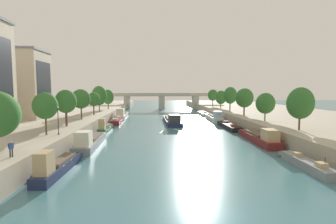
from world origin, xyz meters
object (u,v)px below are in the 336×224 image
object	(u,v)px
moored_boat_right_downstream	(306,163)
moored_boat_right_near	(214,117)
tree_left_far	(66,102)
tree_left_by_lamp	(81,99)
moored_boat_left_midway	(117,121)
tree_left_end_of_row	(99,96)
moored_boat_right_far	(229,126)
tree_right_far	(300,103)
tree_right_third	(213,95)
moored_boat_right_lone	(203,113)
bridge_far	(162,99)
tree_right_second	(265,103)
moored_boat_left_lone	(105,127)
moored_boat_left_upstream	(122,114)
barge_midriver	(172,120)
moored_boat_right_gap_after	(259,137)
lamppost_left_bank	(58,119)
tree_right_by_lamp	(230,95)
tree_left_nearest	(108,97)
tree_right_distant	(221,97)
moored_boat_left_near	(90,141)
tree_left_midway	(45,106)
tree_left_past_mid	(94,99)
moored_boat_left_second	(57,166)
tree_right_midway	(244,98)
person_on_quay	(11,148)

from	to	relation	value
moored_boat_right_downstream	moored_boat_right_near	distance (m)	46.03
tree_left_far	tree_left_by_lamp	size ratio (longest dim) A/B	0.98
moored_boat_left_midway	tree_left_end_of_row	distance (m)	12.20
moored_boat_right_downstream	tree_left_by_lamp	size ratio (longest dim) A/B	1.54
moored_boat_right_far	moored_boat_right_near	bearing A→B (deg)	89.81
tree_right_far	tree_right_third	xyz separation A→B (m)	(0.01, 61.40, 0.01)
moored_boat_right_lone	bridge_far	xyz separation A→B (m)	(-14.22, 29.86, 4.23)
tree_right_second	moored_boat_left_lone	bearing A→B (deg)	173.55
moored_boat_left_upstream	tree_right_far	bearing A→B (deg)	-53.04
barge_midriver	moored_boat_right_gap_after	distance (m)	29.90
lamppost_left_bank	tree_right_by_lamp	bearing A→B (deg)	46.28
moored_boat_left_upstream	tree_left_nearest	world-z (taller)	tree_left_nearest
tree_left_by_lamp	moored_boat_right_downstream	bearing A→B (deg)	-40.71
moored_boat_left_upstream	tree_left_nearest	bearing A→B (deg)	155.31
moored_boat_right_lone	tree_right_distant	distance (m)	8.67
tree_right_far	lamppost_left_bank	distance (m)	38.02
tree_left_far	tree_right_distant	size ratio (longest dim) A/B	1.04
moored_boat_left_near	tree_left_far	distance (m)	10.14
tree_right_distant	bridge_far	distance (m)	37.96
moored_boat_left_lone	tree_right_by_lamp	xyz separation A→B (m)	(34.37, 21.13, 6.53)
tree_left_midway	tree_left_past_mid	distance (m)	29.68
moored_boat_left_second	tree_right_second	bearing A→B (deg)	35.81
tree_left_end_of_row	tree_right_midway	size ratio (longest dim) A/B	1.11
tree_left_by_lamp	tree_right_midway	distance (m)	39.94
moored_boat_left_upstream	moored_boat_right_downstream	distance (m)	64.32
moored_boat_left_second	tree_left_end_of_row	size ratio (longest dim) A/B	1.44
moored_boat_right_downstream	bridge_far	bearing A→B (deg)	98.55
moored_boat_left_lone	moored_boat_left_midway	size ratio (longest dim) A/B	0.85
moored_boat_right_downstream	moored_boat_right_lone	distance (m)	63.42
moored_boat_right_near	tree_right_by_lamp	xyz separation A→B (m)	(5.65, 3.04, 6.46)
moored_boat_right_downstream	tree_right_by_lamp	xyz separation A→B (m)	(5.78, 49.06, 6.90)
moored_boat_right_near	tree_right_midway	bearing A→B (deg)	-62.71
tree_left_midway	bridge_far	bearing A→B (deg)	76.84
tree_left_by_lamp	bridge_far	world-z (taller)	tree_left_by_lamp
moored_boat_left_midway	tree_right_far	world-z (taller)	tree_right_far
moored_boat_right_gap_after	tree_right_far	world-z (taller)	tree_right_far
moored_boat_left_lone	bridge_far	distance (m)	67.06
tree_left_far	bridge_far	distance (m)	77.18
tree_right_far	moored_boat_left_upstream	bearing A→B (deg)	126.96
tree_left_nearest	bridge_far	distance (m)	38.65
moored_boat_right_far	moored_boat_right_lone	size ratio (longest dim) A/B	1.09
moored_boat_left_upstream	moored_boat_left_second	bearing A→B (deg)	-89.90
moored_boat_left_upstream	tree_right_second	distance (m)	48.26
tree_right_distant	person_on_quay	xyz separation A→B (m)	(-38.03, -64.00, -2.96)
moored_boat_left_upstream	tree_right_midway	world-z (taller)	tree_right_midway
moored_boat_right_gap_after	tree_left_far	size ratio (longest dim) A/B	2.29
moored_boat_left_near	person_on_quay	xyz separation A→B (m)	(-3.74, -15.69, 2.55)
tree_right_third	person_on_quay	world-z (taller)	tree_right_third
barge_midriver	tree_left_past_mid	distance (m)	21.68
moored_boat_left_near	moored_boat_right_far	xyz separation A→B (m)	(28.25, 18.13, -0.38)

